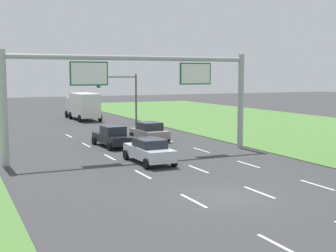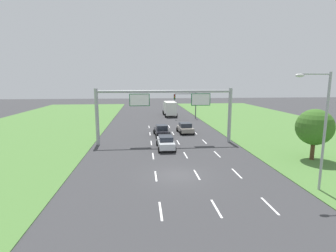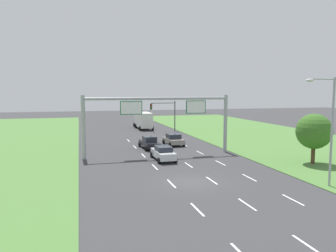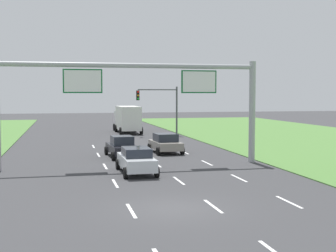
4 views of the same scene
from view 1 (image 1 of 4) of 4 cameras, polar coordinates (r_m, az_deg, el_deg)
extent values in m
plane|color=#38383A|center=(21.64, 7.26, -8.51)|extent=(200.00, 200.00, 0.00)
cube|color=white|center=(15.99, 13.54, -14.02)|extent=(0.14, 2.40, 0.01)
cube|color=white|center=(20.79, 3.12, -9.07)|extent=(0.14, 2.40, 0.01)
cube|color=white|center=(26.09, -3.09, -5.90)|extent=(0.14, 2.40, 0.01)
cube|color=white|center=(31.64, -7.13, -3.78)|extent=(0.14, 2.40, 0.01)
cube|color=white|center=(37.33, -9.93, -2.29)|extent=(0.14, 2.40, 0.01)
cube|color=white|center=(43.10, -11.99, -1.19)|extent=(0.14, 2.40, 0.01)
cube|color=white|center=(22.59, 11.06, -7.93)|extent=(0.14, 2.40, 0.01)
cube|color=white|center=(27.55, 3.71, -5.25)|extent=(0.14, 2.40, 0.01)
cube|color=white|center=(32.85, -1.29, -3.36)|extent=(0.14, 2.40, 0.01)
cube|color=white|center=(38.36, -4.87, -1.99)|extent=(0.14, 2.40, 0.01)
cube|color=white|center=(44.00, -7.54, -0.96)|extent=(0.14, 2.40, 0.01)
cube|color=white|center=(24.76, 17.69, -6.86)|extent=(0.14, 2.40, 0.01)
cube|color=white|center=(29.35, 9.75, -4.62)|extent=(0.14, 2.40, 0.01)
cube|color=white|center=(34.38, 4.07, -2.94)|extent=(0.14, 2.40, 0.01)
cube|color=white|center=(39.68, -0.11, -1.69)|extent=(0.14, 2.40, 0.01)
cube|color=white|center=(45.15, -3.30, -0.73)|extent=(0.14, 2.40, 0.01)
cube|color=black|center=(36.08, -6.71, -1.53)|extent=(2.11, 4.57, 0.62)
cube|color=#232833|center=(35.99, -6.71, -0.52)|extent=(1.62, 1.90, 0.67)
cylinder|color=black|center=(37.37, -9.00, -1.77)|extent=(0.26, 0.65, 0.64)
cylinder|color=black|center=(38.02, -6.31, -1.60)|extent=(0.26, 0.65, 0.64)
cylinder|color=black|center=(34.24, -7.14, -2.48)|extent=(0.26, 0.65, 0.64)
cylinder|color=black|center=(34.95, -4.24, -2.27)|extent=(0.26, 0.65, 0.64)
cube|color=gray|center=(39.02, -2.29, -0.91)|extent=(2.14, 4.03, 0.62)
cube|color=#232833|center=(38.94, -2.29, 0.01)|extent=(1.77, 2.05, 0.63)
cylinder|color=black|center=(39.92, -4.44, -1.20)|extent=(0.26, 0.65, 0.64)
cylinder|color=black|center=(40.74, -1.92, -1.04)|extent=(0.26, 0.65, 0.64)
cylinder|color=black|center=(37.38, -2.69, -1.70)|extent=(0.26, 0.65, 0.64)
cylinder|color=black|center=(38.25, -0.05, -1.51)|extent=(0.26, 0.65, 0.64)
cube|color=silver|center=(29.24, -2.33, -3.24)|extent=(1.81, 4.52, 0.71)
cube|color=#232833|center=(29.06, -2.27, -2.06)|extent=(1.58, 2.16, 0.52)
cylinder|color=black|center=(30.53, -5.14, -3.52)|extent=(0.23, 0.64, 0.64)
cylinder|color=black|center=(31.19, -2.05, -3.29)|extent=(0.23, 0.64, 0.64)
cylinder|color=black|center=(27.42, -2.65, -4.63)|extent=(0.23, 0.64, 0.64)
cylinder|color=black|center=(28.15, 0.72, -4.34)|extent=(0.23, 0.64, 0.64)
cube|color=silver|center=(61.20, -11.13, 2.46)|extent=(2.23, 2.13, 2.20)
cube|color=silver|center=(57.30, -10.13, 2.53)|extent=(2.44, 5.68, 2.82)
cylinder|color=black|center=(61.49, -12.25, 1.42)|extent=(0.29, 0.90, 0.90)
cylinder|color=black|center=(62.05, -10.22, 1.51)|extent=(0.29, 0.90, 0.90)
cylinder|color=black|center=(59.24, -11.81, 1.25)|extent=(0.29, 0.90, 0.90)
cylinder|color=black|center=(59.87, -9.56, 1.35)|extent=(0.29, 0.90, 0.90)
cylinder|color=black|center=(54.95, -10.69, 0.89)|extent=(0.29, 0.90, 0.90)
cylinder|color=black|center=(55.62, -8.28, 1.00)|extent=(0.29, 0.90, 0.90)
cylinder|color=#9EA0A5|center=(29.58, -19.40, 2.04)|extent=(0.44, 0.44, 7.00)
cylinder|color=#9EA0A5|center=(35.35, 8.85, 2.95)|extent=(0.44, 0.44, 7.00)
cylinder|color=#9EA0A5|center=(31.45, -4.04, 8.26)|extent=(16.80, 0.32, 0.32)
cube|color=#0C5B28|center=(30.45, -9.61, 6.32)|extent=(2.48, 0.12, 1.53)
cube|color=white|center=(30.39, -9.58, 6.32)|extent=(2.32, 0.01, 1.37)
cube|color=#0C5B28|center=(33.32, 3.36, 6.39)|extent=(2.43, 0.12, 1.53)
cube|color=white|center=(33.26, 3.41, 6.39)|extent=(2.27, 0.01, 1.37)
cylinder|color=#47494F|center=(54.75, -3.91, 3.43)|extent=(0.20, 0.20, 5.60)
cylinder|color=#47494F|center=(53.92, -6.18, 5.97)|extent=(4.50, 0.14, 0.14)
cube|color=black|center=(53.25, -8.47, 5.24)|extent=(0.32, 0.36, 1.10)
sphere|color=red|center=(53.06, -8.42, 5.63)|extent=(0.22, 0.22, 0.22)
sphere|color=orange|center=(53.06, -8.41, 5.23)|extent=(0.22, 0.22, 0.22)
sphere|color=green|center=(53.07, -8.41, 4.84)|extent=(0.22, 0.22, 0.22)
camera|label=2|loc=(9.34, 87.86, 15.05)|focal=28.00mm
camera|label=3|loc=(7.76, 137.68, 10.00)|focal=35.00mm
camera|label=4|loc=(6.85, 72.42, -4.48)|focal=50.00mm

